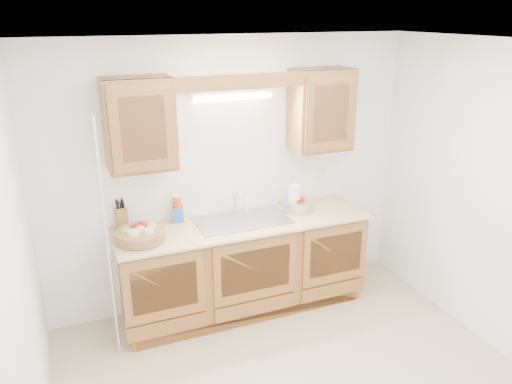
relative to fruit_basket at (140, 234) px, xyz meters
name	(u,v)px	position (x,y,z in m)	size (l,w,h in m)	color
room	(305,239)	(0.92, -1.14, 0.29)	(3.52, 3.50, 2.50)	#C6B48F
base_cabinets	(243,266)	(0.92, 0.06, -0.52)	(2.20, 0.60, 0.86)	#915D2A
countertop	(243,223)	(0.92, 0.04, -0.08)	(2.30, 0.63, 0.04)	tan
upper_cabinet_left	(139,124)	(0.09, 0.19, 0.87)	(0.55, 0.33, 0.75)	#915D2A
upper_cabinet_right	(321,110)	(1.75, 0.19, 0.87)	(0.55, 0.33, 0.75)	#915D2A
valance	(242,82)	(0.92, 0.05, 1.18)	(2.20, 0.05, 0.12)	#915D2A
fluorescent_fixture	(233,95)	(0.92, 0.28, 1.04)	(0.76, 0.08, 0.08)	white
sink	(243,228)	(0.92, 0.07, -0.13)	(0.84, 0.46, 0.36)	#9E9EA3
wire_shelf_pole	(108,245)	(-0.28, -0.21, 0.04)	(0.03, 0.03, 2.00)	silver
outlet_plate	(321,173)	(1.87, 0.35, 0.19)	(0.08, 0.01, 0.12)	white
fruit_basket	(140,234)	(0.00, 0.00, 0.00)	(0.51, 0.51, 0.13)	#AD7A45
knife_block	(122,218)	(-0.11, 0.29, 0.04)	(0.10, 0.16, 0.28)	#915D2A
orange_canister	(177,208)	(0.38, 0.28, 0.07)	(0.09, 0.09, 0.25)	#E1530C
soap_bottle	(178,210)	(0.38, 0.27, 0.05)	(0.09, 0.10, 0.21)	blue
sponge	(286,203)	(1.46, 0.30, -0.05)	(0.14, 0.11, 0.03)	#CC333F
paper_towel	(294,198)	(1.46, 0.11, 0.07)	(0.15, 0.15, 0.30)	silver
apple_bowl	(296,204)	(1.48, 0.11, 0.00)	(0.30, 0.30, 0.14)	silver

